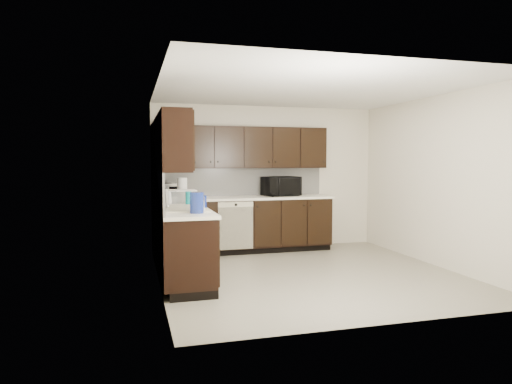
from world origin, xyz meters
TOP-DOWN VIEW (x-y plane):
  - floor at (0.00, 0.00)m, footprint 4.00×4.00m
  - ceiling at (0.00, 0.00)m, footprint 4.00×4.00m
  - wall_back at (0.00, 2.00)m, footprint 4.00×0.02m
  - wall_left at (-2.00, 0.00)m, footprint 0.02×4.00m
  - wall_right at (2.00, 0.00)m, footprint 0.02×4.00m
  - wall_front at (0.00, -2.00)m, footprint 4.00×0.02m
  - lower_cabinets at (-1.01, 1.11)m, footprint 3.00×2.80m
  - countertop at (-1.01, 1.11)m, footprint 3.03×2.83m
  - backsplash at (-1.22, 1.32)m, footprint 3.00×2.80m
  - upper_cabinets at (-1.10, 1.20)m, footprint 3.00×2.80m
  - dishwasher at (-0.70, 1.41)m, footprint 0.58×0.04m
  - sink at (-1.68, -0.01)m, footprint 0.54×0.82m
  - microwave at (0.18, 1.72)m, footprint 0.65×0.49m
  - soap_bottle_a at (-1.51, -0.32)m, footprint 0.09×0.09m
  - soap_bottle_b at (-1.82, 0.72)m, footprint 0.09×0.09m
  - toaster_oven at (-1.75, 1.69)m, footprint 0.47×0.42m
  - storage_bin at (-1.64, 0.93)m, footprint 0.49×0.39m
  - blue_pitcher at (-1.59, -0.47)m, footprint 0.18×0.18m
  - teal_tumbler at (-1.56, 0.62)m, footprint 0.09×0.09m
  - paper_towel_roll at (-1.56, 1.35)m, footprint 0.20×0.20m

SIDE VIEW (x-z plane):
  - floor at x=0.00m, z-range 0.00..0.00m
  - lower_cabinets at x=-1.01m, z-range -0.04..0.86m
  - dishwasher at x=-0.70m, z-range 0.16..0.94m
  - sink at x=-1.68m, z-range 0.67..1.09m
  - countertop at x=-1.01m, z-range 0.90..0.94m
  - soap_bottle_a at x=-1.51m, z-range 0.94..1.11m
  - storage_bin at x=-1.64m, z-range 0.94..1.12m
  - teal_tumbler at x=-1.56m, z-range 0.94..1.12m
  - soap_bottle_b at x=-1.82m, z-range 0.94..1.17m
  - blue_pitcher at x=-1.59m, z-range 0.94..1.18m
  - toaster_oven at x=-1.75m, z-range 0.94..1.18m
  - microwave at x=0.18m, z-range 0.94..1.27m
  - paper_towel_roll at x=-1.56m, z-range 0.94..1.28m
  - backsplash at x=-1.22m, z-range 0.94..1.42m
  - wall_back at x=0.00m, z-range 0.00..2.50m
  - wall_left at x=-2.00m, z-range 0.00..2.50m
  - wall_right at x=2.00m, z-range 0.00..2.50m
  - wall_front at x=0.00m, z-range 0.00..2.50m
  - upper_cabinets at x=-1.10m, z-range 1.42..2.12m
  - ceiling at x=0.00m, z-range 2.50..2.50m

